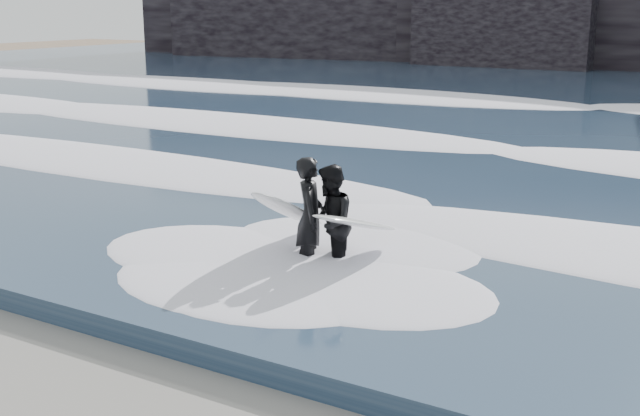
{
  "coord_description": "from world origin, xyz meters",
  "views": [
    {
      "loc": [
        6.82,
        -3.03,
        3.76
      ],
      "look_at": [
        1.26,
        6.19,
        1.0
      ],
      "focal_mm": 45.0,
      "sensor_mm": 36.0,
      "label": 1
    }
  ],
  "objects": [
    {
      "name": "foam_near",
      "position": [
        0.0,
        9.0,
        0.4
      ],
      "size": [
        60.0,
        3.2,
        0.2
      ],
      "primitive_type": "ellipsoid",
      "color": "white",
      "rests_on": "sea"
    },
    {
      "name": "surfer_right",
      "position": [
        1.47,
        6.19,
        0.82
      ],
      "size": [
        1.23,
        1.93,
        1.62
      ],
      "color": "black",
      "rests_on": "ground"
    },
    {
      "name": "surfer_left",
      "position": [
        1.01,
        6.21,
        0.86
      ],
      "size": [
        1.12,
        2.0,
        1.7
      ],
      "color": "black",
      "rests_on": "ground"
    },
    {
      "name": "sea",
      "position": [
        0.0,
        29.0,
        0.15
      ],
      "size": [
        90.0,
        52.0,
        0.3
      ],
      "primitive_type": "cube",
      "color": "#253950",
      "rests_on": "ground"
    },
    {
      "name": "foam_far",
      "position": [
        0.0,
        25.0,
        0.45
      ],
      "size": [
        60.0,
        4.8,
        0.3
      ],
      "primitive_type": "ellipsoid",
      "color": "white",
      "rests_on": "sea"
    },
    {
      "name": "foam_mid",
      "position": [
        0.0,
        16.0,
        0.42
      ],
      "size": [
        60.0,
        4.0,
        0.24
      ],
      "primitive_type": "ellipsoid",
      "color": "white",
      "rests_on": "sea"
    }
  ]
}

